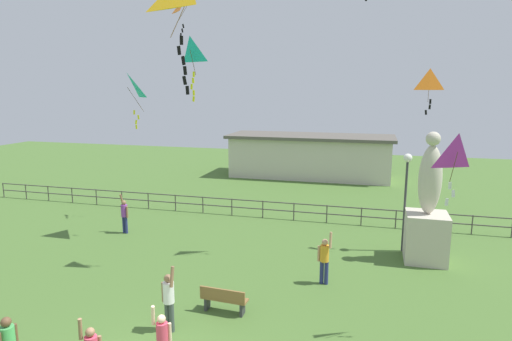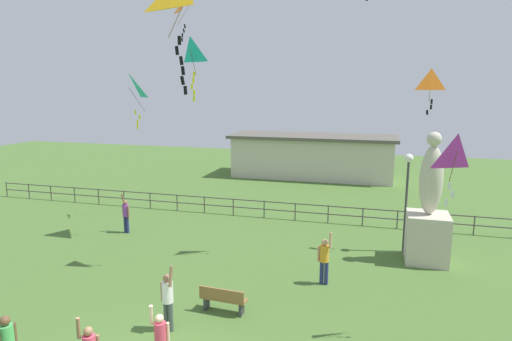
% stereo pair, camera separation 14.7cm
% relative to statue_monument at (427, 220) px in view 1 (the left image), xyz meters
% --- Properties ---
extents(statue_monument, '(1.63, 1.63, 5.31)m').
position_rel_statue_monument_xyz_m(statue_monument, '(0.00, 0.00, 0.00)').
color(statue_monument, beige).
rests_on(statue_monument, ground_plane).
extents(lamppost, '(0.36, 0.36, 4.29)m').
position_rel_statue_monument_xyz_m(lamppost, '(-0.83, 0.88, 1.42)').
color(lamppost, '#38383D').
rests_on(lamppost, ground_plane).
extents(park_bench, '(1.52, 0.49, 0.85)m').
position_rel_statue_monument_xyz_m(park_bench, '(-6.54, -6.20, -1.25)').
color(park_bench, olive).
rests_on(park_bench, ground_plane).
extents(person_0, '(0.52, 0.38, 2.05)m').
position_rel_statue_monument_xyz_m(person_0, '(-7.72, -7.60, -0.69)').
color(person_0, '#3F4C47').
rests_on(person_0, ground_plane).
extents(person_3, '(0.50, 0.39, 1.94)m').
position_rel_statue_monument_xyz_m(person_3, '(-13.78, -0.17, -0.74)').
color(person_3, navy).
rests_on(person_3, ground_plane).
extents(person_4, '(0.46, 0.33, 1.82)m').
position_rel_statue_monument_xyz_m(person_4, '(-7.01, -9.37, -0.80)').
color(person_4, brown).
rests_on(person_4, ground_plane).
extents(person_6, '(0.51, 0.32, 1.99)m').
position_rel_statue_monument_xyz_m(person_6, '(-3.74, -3.28, -0.72)').
color(person_6, navy).
rests_on(person_6, ground_plane).
extents(kite_0, '(0.87, 0.63, 1.85)m').
position_rel_statue_monument_xyz_m(kite_0, '(-0.15, 1.31, 5.53)').
color(kite_0, orange).
extents(kite_1, '(1.27, 1.30, 2.42)m').
position_rel_statue_monument_xyz_m(kite_1, '(-12.93, -0.66, 5.25)').
color(kite_1, '#19B2B2').
extents(kite_4, '(0.84, 0.58, 1.93)m').
position_rel_statue_monument_xyz_m(kite_4, '(-0.14, -6.11, 3.58)').
color(kite_4, '#B22DB2').
extents(kite_5, '(0.89, 0.56, 2.31)m').
position_rel_statue_monument_xyz_m(kite_5, '(-8.72, -3.31, 6.52)').
color(kite_5, '#19B2B2').
extents(kite_6, '(1.06, 1.06, 2.29)m').
position_rel_statue_monument_xyz_m(kite_6, '(-11.67, 3.19, 9.32)').
color(kite_6, orange).
extents(waterfront_railing, '(36.03, 0.06, 0.95)m').
position_rel_statue_monument_xyz_m(waterfront_railing, '(-7.79, 4.13, -1.08)').
color(waterfront_railing, '#4C4742').
rests_on(waterfront_railing, ground_plane).
extents(pavilion_building, '(12.97, 4.73, 3.36)m').
position_rel_statue_monument_xyz_m(pavilion_building, '(-7.11, 16.13, -0.01)').
color(pavilion_building, beige).
rests_on(pavilion_building, ground_plane).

